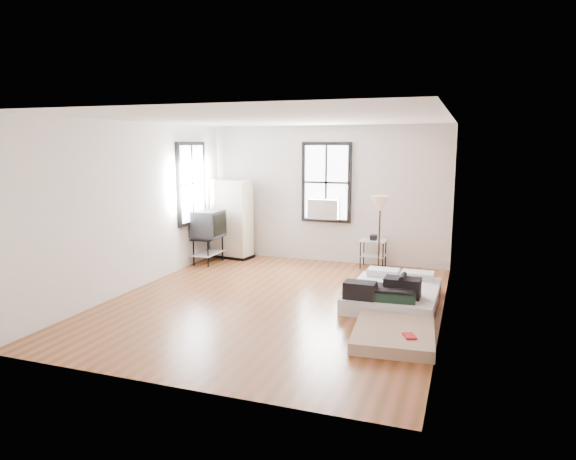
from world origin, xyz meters
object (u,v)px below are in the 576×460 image
at_px(mattress_main, 393,293).
at_px(floor_lamp, 380,209).
at_px(wardrobe, 232,219).
at_px(side_table, 373,246).
at_px(tv_stand, 208,226).
at_px(mattress_bare, 394,318).

height_order(mattress_main, floor_lamp, floor_lamp).
distance_m(mattress_main, wardrobe, 4.34).
bearing_deg(side_table, tv_stand, -167.15).
bearing_deg(wardrobe, side_table, 8.94).
height_order(side_table, tv_stand, tv_stand).
relative_size(mattress_main, wardrobe, 1.08).
xyz_separation_m(side_table, floor_lamp, (0.24, -0.77, 0.84)).
height_order(side_table, floor_lamp, floor_lamp).
height_order(mattress_bare, wardrobe, wardrobe).
height_order(mattress_main, wardrobe, wardrobe).
distance_m(wardrobe, floor_lamp, 3.38).
bearing_deg(mattress_bare, wardrobe, 136.19).
relative_size(side_table, floor_lamp, 0.44).
relative_size(side_table, tv_stand, 0.61).
bearing_deg(mattress_main, side_table, 108.58).
bearing_deg(floor_lamp, tv_stand, 179.62).
bearing_deg(floor_lamp, mattress_main, -71.73).
bearing_deg(mattress_main, mattress_bare, -80.21).
bearing_deg(side_table, wardrobe, -178.68).
distance_m(side_table, tv_stand, 3.36).
relative_size(mattress_bare, tv_stand, 1.79).
xyz_separation_m(wardrobe, floor_lamp, (3.27, -0.70, 0.46)).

